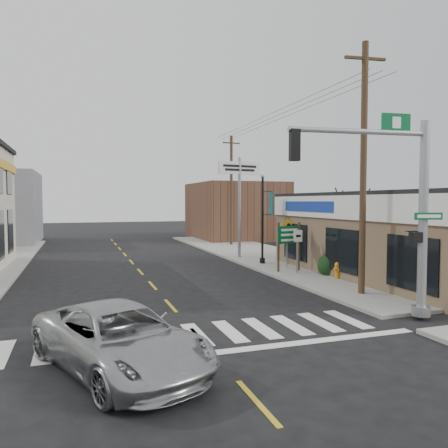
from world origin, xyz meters
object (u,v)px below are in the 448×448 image
object	(u,v)px
traffic_signal_pole	(404,197)
guide_sign	(289,239)
bare_tree	(353,195)
utility_pole_near	(363,166)
utility_pole_far	(231,189)
fire_hydrant	(337,270)
suv	(119,339)
lamp_post	(263,211)
dance_center_sign	(240,182)

from	to	relation	value
traffic_signal_pole	guide_sign	bearing A→B (deg)	91.33
bare_tree	utility_pole_near	bearing A→B (deg)	-119.42
traffic_signal_pole	utility_pole_far	distance (m)	23.75
fire_hydrant	guide_sign	bearing A→B (deg)	112.69
bare_tree	utility_pole_far	size ratio (longest dim) A/B	0.55
suv	utility_pole_near	xyz separation A→B (m)	(9.80, 4.70, 4.43)
guide_sign	utility_pole_near	xyz separation A→B (m)	(0.20, -5.87, 3.36)
fire_hydrant	lamp_post	bearing A→B (deg)	101.82
utility_pole_far	guide_sign	bearing A→B (deg)	-104.48
utility_pole_far	lamp_post	bearing A→B (deg)	-106.96
suv	utility_pole_near	bearing A→B (deg)	3.27
lamp_post	utility_pole_near	size ratio (longest dim) A/B	0.54
guide_sign	bare_tree	distance (m)	3.98
dance_center_sign	traffic_signal_pole	bearing A→B (deg)	-101.30
guide_sign	dance_center_sign	distance (m)	7.12
fire_hydrant	suv	bearing A→B (deg)	-143.85
lamp_post	dance_center_sign	xyz separation A→B (m)	(-0.30, 3.20, 1.84)
traffic_signal_pole	dance_center_sign	bearing A→B (deg)	94.83
suv	utility_pole_far	bearing A→B (deg)	42.83
fire_hydrant	lamp_post	xyz separation A→B (m)	(-1.22, 5.84, 2.66)
guide_sign	utility_pole_far	bearing A→B (deg)	72.18
utility_pole_near	utility_pole_far	xyz separation A→B (m)	(1.66, 20.08, -0.36)
fire_hydrant	bare_tree	distance (m)	3.65
guide_sign	utility_pole_near	distance (m)	6.77
utility_pole_far	traffic_signal_pole	bearing A→B (deg)	-103.59
traffic_signal_pole	bare_tree	bearing A→B (deg)	73.26
guide_sign	lamp_post	xyz separation A→B (m)	(-0.08, 3.12, 1.42)
guide_sign	dance_center_sign	xyz separation A→B (m)	(-0.39, 6.32, 3.26)
suv	fire_hydrant	world-z (taller)	suv
traffic_signal_pole	utility_pole_near	xyz separation A→B (m)	(1.05, 3.50, 1.25)
guide_sign	utility_pole_near	size ratio (longest dim) A/B	0.26
guide_sign	fire_hydrant	distance (m)	3.20
traffic_signal_pole	bare_tree	size ratio (longest dim) A/B	1.27
utility_pole_far	bare_tree	bearing A→B (deg)	-96.20
suv	bare_tree	bearing A→B (deg)	12.24
bare_tree	guide_sign	bearing A→B (deg)	130.04
lamp_post	suv	bearing A→B (deg)	-135.59
suv	traffic_signal_pole	bearing A→B (deg)	-14.51
traffic_signal_pole	utility_pole_near	distance (m)	3.86
guide_sign	dance_center_sign	size ratio (longest dim) A/B	0.39
fire_hydrant	utility_pole_far	bearing A→B (deg)	87.57
lamp_post	utility_pole_far	xyz separation A→B (m)	(1.94, 11.09, 1.58)
fire_hydrant	bare_tree	size ratio (longest dim) A/B	0.16
dance_center_sign	bare_tree	distance (m)	9.21
lamp_post	utility_pole_near	world-z (taller)	utility_pole_near
lamp_post	dance_center_sign	bearing A→B (deg)	84.62
traffic_signal_pole	bare_tree	distance (m)	7.48
suv	fire_hydrant	bearing A→B (deg)	13.80
dance_center_sign	suv	bearing A→B (deg)	-128.21
bare_tree	utility_pole_near	size ratio (longest dim) A/B	0.51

